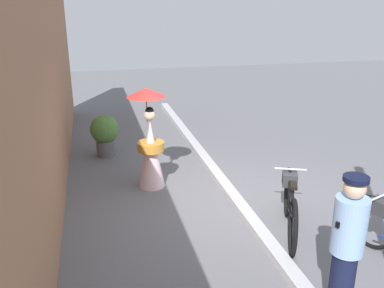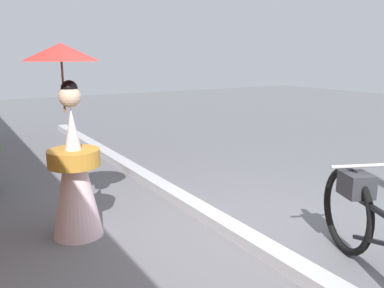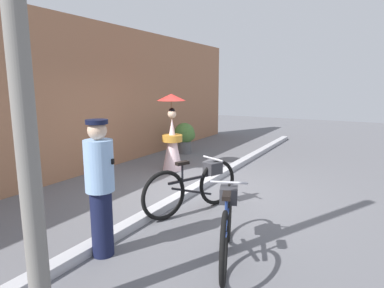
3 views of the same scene
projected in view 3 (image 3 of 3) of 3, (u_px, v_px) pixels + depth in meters
name	position (u px, v px, depth m)	size (l,w,h in m)	color
ground_plane	(198.00, 190.00, 6.44)	(30.00, 30.00, 0.00)	slate
building_wall	(84.00, 97.00, 7.60)	(14.00, 0.40, 3.52)	#9E6B4C
sidewalk_curb	(198.00, 187.00, 6.43)	(14.00, 0.20, 0.12)	#B2B2B7
bicycle_near_officer	(227.00, 222.00, 3.88)	(1.65, 0.69, 0.87)	black
bicycle_far_side	(195.00, 185.00, 5.30)	(1.76, 0.79, 0.87)	black
person_officer	(100.00, 185.00, 3.83)	(0.34, 0.38, 1.66)	#141938
person_with_parasol	(172.00, 134.00, 7.83)	(0.69, 0.69, 1.84)	silver
potted_plant_by_door	(185.00, 136.00, 9.83)	(0.64, 0.62, 0.92)	#59595B
utility_pole	(17.00, 38.00, 2.46)	(0.18, 0.18, 4.80)	slate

